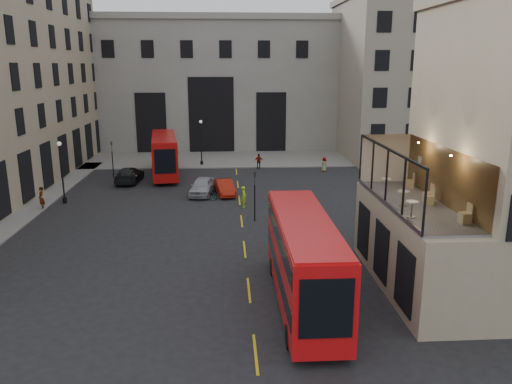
{
  "coord_description": "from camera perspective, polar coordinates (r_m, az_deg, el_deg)",
  "views": [
    {
      "loc": [
        -3.07,
        -24.16,
        11.52
      ],
      "look_at": [
        -1.07,
        9.15,
        3.0
      ],
      "focal_mm": 35.0,
      "sensor_mm": 36.0,
      "label": 1
    }
  ],
  "objects": [
    {
      "name": "ground",
      "position": [
        26.94,
        3.51,
        -11.02
      ],
      "size": [
        140.0,
        140.0,
        0.0
      ],
      "primitive_type": "plane",
      "color": "black",
      "rests_on": "ground"
    },
    {
      "name": "car_a",
      "position": [
        45.72,
        -6.16,
        0.66
      ],
      "size": [
        2.54,
        4.84,
        1.57
      ],
      "primitive_type": "imported",
      "rotation": [
        0.0,
        0.0,
        -0.15
      ],
      "color": "#A4A8AD",
      "rests_on": "ground"
    },
    {
      "name": "bus_far",
      "position": [
        53.9,
        -10.42,
        4.38
      ],
      "size": [
        3.85,
        11.09,
        4.34
      ],
      "color": "#AF0D0C",
      "rests_on": "ground"
    },
    {
      "name": "pedestrian_e",
      "position": [
        44.2,
        -23.33,
        -0.7
      ],
      "size": [
        0.65,
        0.8,
        1.92
      ],
      "primitive_type": "imported",
      "rotation": [
        0.0,
        0.0,
        5.02
      ],
      "color": "gray",
      "rests_on": "ground"
    },
    {
      "name": "car_c",
      "position": [
        51.95,
        -14.29,
        1.92
      ],
      "size": [
        2.45,
        5.35,
        1.52
      ],
      "primitive_type": "imported",
      "rotation": [
        0.0,
        0.0,
        3.08
      ],
      "color": "black",
      "rests_on": "ground"
    },
    {
      "name": "bus_near",
      "position": [
        24.46,
        5.47,
        -7.39
      ],
      "size": [
        2.58,
        11.14,
        4.44
      ],
      "color": "red",
      "rests_on": "ground"
    },
    {
      "name": "building_right",
      "position": [
        68.17,
        16.78,
        12.79
      ],
      "size": [
        16.6,
        18.6,
        20.0
      ],
      "color": "gray",
      "rests_on": "ground"
    },
    {
      "name": "cafe_floor",
      "position": [
        26.91,
        17.54,
        -1.37
      ],
      "size": [
        3.0,
        10.0,
        0.1
      ],
      "primitive_type": "cube",
      "color": "slate",
      "rests_on": "host_frontage"
    },
    {
      "name": "cafe_table_mid",
      "position": [
        26.19,
        16.49,
        -0.44
      ],
      "size": [
        0.62,
        0.62,
        0.78
      ],
      "color": "beige",
      "rests_on": "cafe_floor"
    },
    {
      "name": "cafe_table_far",
      "position": [
        29.23,
        14.65,
        1.06
      ],
      "size": [
        0.54,
        0.54,
        0.68
      ],
      "color": "white",
      "rests_on": "cafe_floor"
    },
    {
      "name": "cafe_chair_d",
      "position": [
        30.2,
        17.16,
        0.96
      ],
      "size": [
        0.52,
        0.52,
        0.89
      ],
      "color": "tan",
      "rests_on": "cafe_floor"
    },
    {
      "name": "cafe_table_near",
      "position": [
        24.35,
        17.39,
        -1.6
      ],
      "size": [
        0.62,
        0.62,
        0.77
      ],
      "color": "beige",
      "rests_on": "cafe_floor"
    },
    {
      "name": "traffic_light_far",
      "position": [
        54.28,
        -16.12,
        4.11
      ],
      "size": [
        0.16,
        0.2,
        3.8
      ],
      "color": "black",
      "rests_on": "ground"
    },
    {
      "name": "gateway",
      "position": [
        72.21,
        -5.09,
        12.57
      ],
      "size": [
        35.0,
        10.6,
        18.0
      ],
      "color": "gray",
      "rests_on": "ground"
    },
    {
      "name": "host_frontage",
      "position": [
        27.59,
        17.18,
        -5.98
      ],
      "size": [
        3.0,
        11.0,
        4.5
      ],
      "primitive_type": "cube",
      "color": "tan",
      "rests_on": "ground"
    },
    {
      "name": "host_building_main",
      "position": [
        27.7,
        24.76,
        5.27
      ],
      "size": [
        7.26,
        11.4,
        15.1
      ],
      "color": "tan",
      "rests_on": "ground"
    },
    {
      "name": "bicycle",
      "position": [
        43.96,
        -5.59,
        -0.31
      ],
      "size": [
        1.89,
        1.13,
        0.94
      ],
      "primitive_type": "imported",
      "rotation": [
        0.0,
        0.0,
        1.27
      ],
      "color": "gray",
      "rests_on": "ground"
    },
    {
      "name": "street_lamp_a",
      "position": [
        45.33,
        -21.26,
        1.72
      ],
      "size": [
        0.36,
        0.36,
        5.33
      ],
      "color": "black",
      "rests_on": "ground"
    },
    {
      "name": "pavement_far",
      "position": [
        63.28,
        -6.04,
        3.81
      ],
      "size": [
        40.0,
        12.0,
        0.12
      ],
      "primitive_type": "cube",
      "color": "slate",
      "rests_on": "ground"
    },
    {
      "name": "cafe_chair_a",
      "position": [
        24.33,
        22.79,
        -2.68
      ],
      "size": [
        0.49,
        0.49,
        0.91
      ],
      "color": "tan",
      "rests_on": "cafe_floor"
    },
    {
      "name": "cyclist",
      "position": [
        41.41,
        -1.4,
        -0.55
      ],
      "size": [
        0.5,
        0.7,
        1.78
      ],
      "primitive_type": "imported",
      "rotation": [
        0.0,
        0.0,
        1.44
      ],
      "color": "#B1E518",
      "rests_on": "ground"
    },
    {
      "name": "traffic_light_near",
      "position": [
        37.35,
        -0.15,
        0.23
      ],
      "size": [
        0.16,
        0.2,
        3.8
      ],
      "color": "black",
      "rests_on": "ground"
    },
    {
      "name": "pedestrian_b",
      "position": [
        63.65,
        -9.61,
        4.56
      ],
      "size": [
        1.26,
        1.41,
        1.89
      ],
      "primitive_type": "imported",
      "rotation": [
        0.0,
        0.0,
        0.99
      ],
      "color": "gray",
      "rests_on": "ground"
    },
    {
      "name": "pedestrian_c",
      "position": [
        56.94,
        0.33,
        3.53
      ],
      "size": [
        1.04,
        0.5,
        1.73
      ],
      "primitive_type": "imported",
      "rotation": [
        0.0,
        0.0,
        3.22
      ],
      "color": "gray",
      "rests_on": "ground"
    },
    {
      "name": "street_lamp_b",
      "position": [
        58.95,
        -6.27,
        5.33
      ],
      "size": [
        0.36,
        0.36,
        5.33
      ],
      "color": "black",
      "rests_on": "ground"
    },
    {
      "name": "pedestrian_d",
      "position": [
        56.02,
        7.8,
        3.14
      ],
      "size": [
        0.84,
        0.92,
        1.58
      ],
      "primitive_type": "imported",
      "rotation": [
        0.0,
        0.0,
        2.14
      ],
      "color": "gray",
      "rests_on": "ground"
    },
    {
      "name": "car_b",
      "position": [
        45.55,
        -3.61,
        0.53
      ],
      "size": [
        2.14,
        4.33,
        1.36
      ],
      "primitive_type": "imported",
      "rotation": [
        0.0,
        0.0,
        0.17
      ],
      "color": "#A91A0A",
      "rests_on": "ground"
    },
    {
      "name": "cafe_chair_b",
      "position": [
        27.42,
        19.09,
        -0.49
      ],
      "size": [
        0.48,
        0.48,
        0.93
      ],
      "color": "tan",
      "rests_on": "cafe_floor"
    },
    {
      "name": "cafe_chair_c",
      "position": [
        26.92,
        19.19,
        -0.8
      ],
      "size": [
        0.47,
        0.47,
        0.87
      ],
      "color": "tan",
      "rests_on": "cafe_floor"
    },
    {
      "name": "pedestrian_a",
      "position": [
        50.26,
        -13.9,
        1.69
      ],
      "size": [
        1.07,
        0.97,
        1.78
      ],
      "primitive_type": "imported",
      "rotation": [
        0.0,
        0.0,
        0.43
      ],
      "color": "gray",
      "rests_on": "ground"
    }
  ]
}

